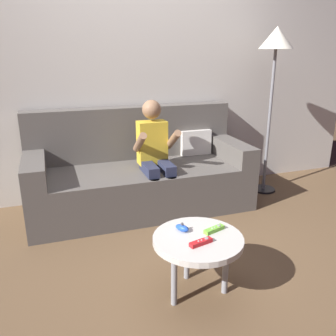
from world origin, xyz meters
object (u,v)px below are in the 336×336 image
coffee_table (198,243)px  game_remote_red_near_edge (201,242)px  person_seated_on_couch (155,152)px  game_remote_lime_far_corner (214,229)px  nunchuk_blue (182,228)px  floor_lamp (276,51)px  couch (140,175)px

coffee_table → game_remote_red_near_edge: bearing=-101.9°
coffee_table → game_remote_red_near_edge: (-0.02, -0.08, 0.05)m
person_seated_on_couch → game_remote_lime_far_corner: person_seated_on_couch is taller
nunchuk_blue → floor_lamp: 2.10m
person_seated_on_couch → game_remote_lime_far_corner: 1.15m
person_seated_on_couch → nunchuk_blue: person_seated_on_couch is taller
game_remote_lime_far_corner → game_remote_red_near_edge: bearing=-140.4°
game_remote_red_near_edge → floor_lamp: (1.35, 1.40, 1.00)m
coffee_table → floor_lamp: bearing=44.7°
coffee_table → floor_lamp: (1.33, 1.31, 1.05)m
coffee_table → game_remote_red_near_edge: 0.10m
game_remote_red_near_edge → game_remote_lime_far_corner: 0.18m
coffee_table → floor_lamp: 2.15m
person_seated_on_couch → nunchuk_blue: bearing=-98.6°
couch → game_remote_lime_far_corner: (0.11, -1.33, 0.09)m
couch → game_remote_lime_far_corner: 1.34m
coffee_table → nunchuk_blue: 0.13m
person_seated_on_couch → nunchuk_blue: size_ratio=10.08×
couch → nunchuk_blue: (-0.07, -1.27, 0.10)m
game_remote_lime_far_corner → couch: bearing=94.7°
game_remote_red_near_edge → floor_lamp: size_ratio=0.09×
floor_lamp → game_remote_lime_far_corner: bearing=-133.3°
person_seated_on_couch → coffee_table: size_ratio=1.91×
person_seated_on_couch → floor_lamp: (1.23, 0.14, 0.83)m
couch → game_remote_red_near_edge: couch is taller
coffee_table → couch: bearing=89.7°
game_remote_lime_far_corner → nunchuk_blue: bearing=160.0°
couch → game_remote_red_near_edge: bearing=-91.0°
person_seated_on_couch → game_remote_lime_far_corner: bearing=-89.2°
person_seated_on_couch → game_remote_red_near_edge: (-0.12, -1.25, -0.17)m
couch → coffee_table: bearing=-90.3°
person_seated_on_couch → couch: bearing=116.0°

